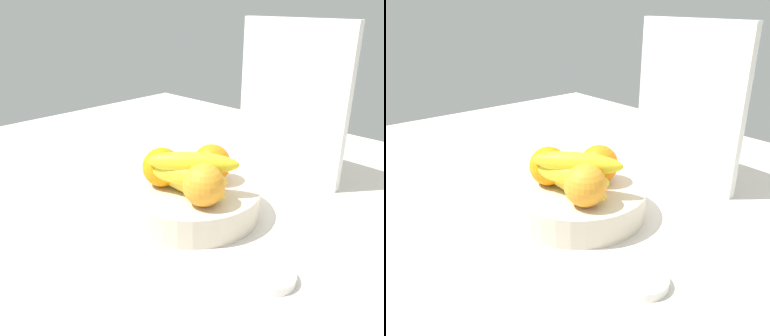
# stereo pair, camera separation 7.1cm
# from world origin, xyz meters

# --- Properties ---
(ground_plane) EXTENTS (1.80, 1.40, 0.03)m
(ground_plane) POSITION_xyz_m (0.00, 0.00, -0.01)
(ground_plane) COLOR beige
(fruit_bowl) EXTENTS (0.27, 0.27, 0.06)m
(fruit_bowl) POSITION_xyz_m (-0.02, -0.01, 0.03)
(fruit_bowl) COLOR beige
(fruit_bowl) RESTS_ON ground_plane
(orange_front_left) EXTENTS (0.08, 0.08, 0.08)m
(orange_front_left) POSITION_xyz_m (-0.02, 0.03, 0.09)
(orange_front_left) COLOR orange
(orange_front_left) RESTS_ON fruit_bowl
(orange_front_right) EXTENTS (0.08, 0.08, 0.08)m
(orange_front_right) POSITION_xyz_m (-0.07, -0.05, 0.09)
(orange_front_right) COLOR orange
(orange_front_right) RESTS_ON fruit_bowl
(orange_center) EXTENTS (0.08, 0.08, 0.08)m
(orange_center) POSITION_xyz_m (0.04, -0.05, 0.09)
(orange_center) COLOR orange
(orange_center) RESTS_ON fruit_bowl
(banana_bunch) EXTENTS (0.17, 0.13, 0.08)m
(banana_bunch) POSITION_xyz_m (-0.01, -0.04, 0.10)
(banana_bunch) COLOR yellow
(banana_bunch) RESTS_ON fruit_bowl
(cutting_board) EXTENTS (0.28, 0.03, 0.36)m
(cutting_board) POSITION_xyz_m (-0.00, 0.28, 0.18)
(cutting_board) COLOR white
(cutting_board) RESTS_ON ground_plane
(jar_lid) EXTENTS (0.08, 0.08, 0.01)m
(jar_lid) POSITION_xyz_m (0.21, -0.08, 0.01)
(jar_lid) COLOR white
(jar_lid) RESTS_ON ground_plane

